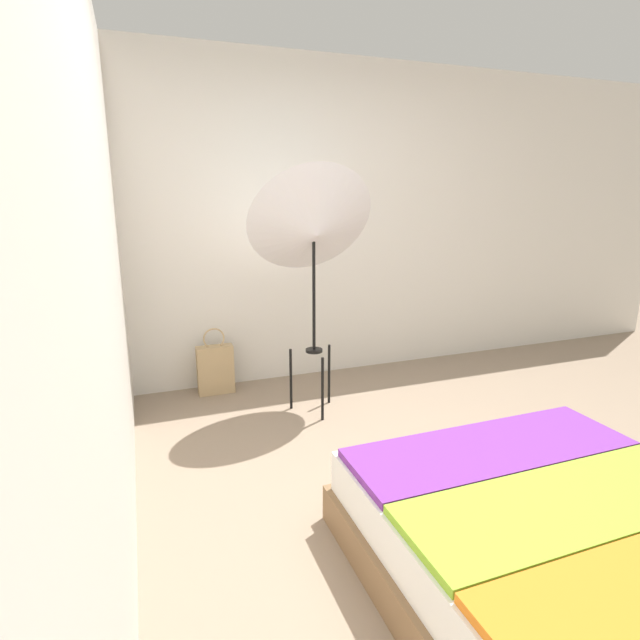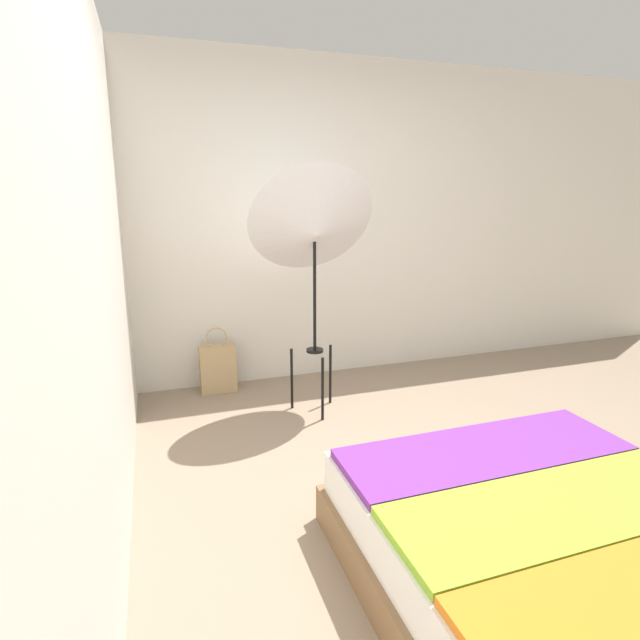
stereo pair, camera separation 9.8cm
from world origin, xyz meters
name	(u,v)px [view 1 (the left image)]	position (x,y,z in m)	size (l,w,h in m)	color
ground_plane	(440,507)	(0.00, 0.00, 0.00)	(14.00, 14.00, 0.00)	gray
wall_back	(306,224)	(0.00, 2.09, 1.30)	(8.00, 0.05, 2.60)	silver
wall_side_left	(107,242)	(-1.48, 1.00, 1.30)	(0.05, 8.00, 2.60)	silver
bed	(613,590)	(0.13, -0.86, 0.20)	(1.44, 1.97, 0.41)	brown
photo_umbrella	(314,229)	(-0.21, 1.33, 1.32)	(0.88, 0.64, 1.74)	black
tote_bag	(216,369)	(-0.83, 1.90, 0.20)	(0.28, 0.10, 0.54)	tan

